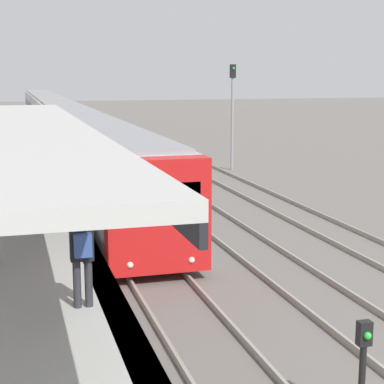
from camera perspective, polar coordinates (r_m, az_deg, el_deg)
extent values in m
cube|color=black|center=(14.08, -9.59, 4.74)|extent=(0.08, 17.73, 0.24)
cylinder|color=#2D2D33|center=(11.47, -10.18, -8.06)|extent=(0.14, 0.14, 0.85)
cylinder|color=#2D2D33|center=(11.49, -9.18, -8.00)|extent=(0.14, 0.14, 0.85)
cube|color=black|center=(11.27, -9.79, -4.53)|extent=(0.40, 0.22, 0.60)
sphere|color=tan|center=(11.17, -9.85, -2.53)|extent=(0.22, 0.22, 0.22)
cube|color=#334C8E|center=(11.07, -9.68, -4.69)|extent=(0.30, 0.18, 0.40)
cube|color=red|center=(15.59, -3.08, -2.06)|extent=(2.53, 0.70, 2.79)
cube|color=black|center=(15.20, -2.82, -0.88)|extent=(1.98, 0.04, 0.89)
sphere|color=#EFEACC|center=(15.40, -5.53, -6.47)|extent=(0.16, 0.16, 0.16)
sphere|color=#EFEACC|center=(15.73, -0.05, -6.06)|extent=(0.16, 0.16, 0.16)
cube|color=#B7B7BC|center=(23.70, -7.62, 2.17)|extent=(2.53, 16.04, 2.79)
cube|color=gray|center=(23.54, -7.71, 5.68)|extent=(2.23, 15.72, 0.12)
cube|color=black|center=(23.66, -7.64, 2.91)|extent=(2.55, 14.76, 0.73)
cylinder|color=black|center=(18.75, -8.43, -4.16)|extent=(0.12, 0.70, 0.70)
cylinder|color=black|center=(19.13, -2.01, -3.75)|extent=(0.12, 0.70, 0.70)
cylinder|color=black|center=(28.90, -11.19, 0.91)|extent=(0.12, 0.70, 0.70)
cylinder|color=black|center=(29.15, -6.97, 1.11)|extent=(0.12, 0.70, 0.70)
cube|color=#B7B7BC|center=(39.89, -11.11, 5.40)|extent=(2.53, 16.04, 2.79)
cube|color=gray|center=(39.79, -11.18, 7.49)|extent=(2.23, 15.72, 0.12)
cube|color=black|center=(39.87, -11.12, 5.84)|extent=(2.55, 14.76, 0.73)
cylinder|color=black|center=(34.79, -12.04, 2.47)|extent=(0.12, 0.70, 0.70)
cylinder|color=black|center=(34.99, -8.52, 2.63)|extent=(0.12, 0.70, 0.70)
cylinder|color=black|center=(45.12, -13.00, 4.21)|extent=(0.12, 0.70, 0.70)
cylinder|color=black|center=(45.28, -10.27, 4.33)|extent=(0.12, 0.70, 0.70)
cube|color=#B7B7BC|center=(56.20, -12.58, 6.76)|extent=(2.53, 16.04, 2.79)
cube|color=gray|center=(56.13, -12.64, 8.24)|extent=(2.23, 15.72, 0.12)
cube|color=black|center=(56.18, -12.60, 7.07)|extent=(2.55, 14.76, 0.73)
cylinder|color=black|center=(51.05, -13.37, 4.89)|extent=(0.12, 0.70, 0.70)
cylinder|color=black|center=(51.19, -10.95, 5.00)|extent=(0.12, 0.70, 0.70)
cylinder|color=black|center=(61.43, -13.85, 5.76)|extent=(0.12, 0.70, 0.70)
cylinder|color=black|center=(61.55, -11.84, 5.85)|extent=(0.12, 0.70, 0.70)
cube|color=#B7B7BC|center=(72.54, -13.40, 7.50)|extent=(2.53, 16.04, 2.79)
cube|color=gray|center=(72.49, -13.45, 8.65)|extent=(2.23, 15.72, 0.12)
cube|color=black|center=(72.53, -13.41, 7.74)|extent=(2.55, 14.76, 0.73)
cylinder|color=black|center=(67.37, -14.06, 6.14)|extent=(0.12, 0.70, 0.70)
cylinder|color=black|center=(67.48, -12.22, 6.22)|extent=(0.12, 0.70, 0.70)
cylinder|color=black|center=(77.77, -14.34, 6.67)|extent=(0.12, 0.70, 0.70)
cylinder|color=black|center=(77.86, -12.75, 6.74)|extent=(0.12, 0.70, 0.70)
cube|color=black|center=(9.65, 15.06, -12.03)|extent=(0.20, 0.14, 0.36)
sphere|color=green|center=(9.58, 15.35, -12.21)|extent=(0.11, 0.11, 0.11)
cylinder|color=gray|center=(34.03, 3.60, 6.60)|extent=(0.14, 0.14, 5.54)
cube|color=black|center=(33.96, 3.65, 10.67)|extent=(0.28, 0.20, 0.70)
sphere|color=green|center=(33.84, 3.72, 10.91)|extent=(0.14, 0.14, 0.14)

